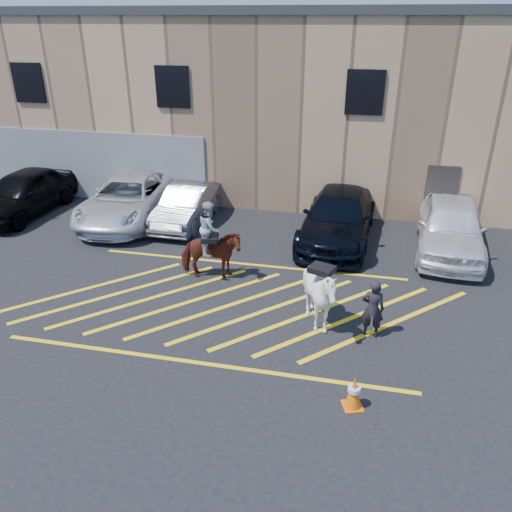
% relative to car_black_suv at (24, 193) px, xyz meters
% --- Properties ---
extents(ground, '(90.00, 90.00, 0.00)m').
position_rel_car_black_suv_xyz_m(ground, '(9.49, -4.73, -0.84)').
color(ground, black).
rests_on(ground, ground).
extents(car_black_suv, '(2.16, 5.01, 1.68)m').
position_rel_car_black_suv_xyz_m(car_black_suv, '(0.00, 0.00, 0.00)').
color(car_black_suv, black).
rests_on(car_black_suv, ground).
extents(car_white_pickup, '(3.09, 5.90, 1.59)m').
position_rel_car_black_suv_xyz_m(car_white_pickup, '(4.17, 0.33, -0.05)').
color(car_white_pickup, silver).
rests_on(car_white_pickup, ground).
extents(car_silver_sedan, '(1.53, 4.22, 1.38)m').
position_rel_car_black_suv_xyz_m(car_silver_sedan, '(6.45, 0.41, -0.15)').
color(car_silver_sedan, gray).
rests_on(car_silver_sedan, ground).
extents(car_blue_suv, '(2.63, 5.68, 1.61)m').
position_rel_car_black_suv_xyz_m(car_blue_suv, '(12.00, 0.08, -0.04)').
color(car_blue_suv, black).
rests_on(car_blue_suv, ground).
extents(car_white_suv, '(2.47, 5.19, 1.71)m').
position_rel_car_black_suv_xyz_m(car_white_suv, '(15.60, -0.16, 0.02)').
color(car_white_suv, white).
rests_on(car_white_suv, ground).
extents(handler, '(0.56, 0.38, 1.48)m').
position_rel_car_black_suv_xyz_m(handler, '(13.18, -5.61, -0.10)').
color(handler, black).
rests_on(handler, ground).
extents(warehouse, '(32.42, 10.20, 7.30)m').
position_rel_car_black_suv_xyz_m(warehouse, '(9.48, 7.26, 2.81)').
color(warehouse, tan).
rests_on(warehouse, ground).
extents(hatching_zone, '(12.60, 5.12, 0.01)m').
position_rel_car_black_suv_xyz_m(hatching_zone, '(9.49, -5.03, -0.84)').
color(hatching_zone, yellow).
rests_on(hatching_zone, ground).
extents(mounted_bay, '(1.90, 1.12, 2.36)m').
position_rel_car_black_suv_xyz_m(mounted_bay, '(8.59, -3.62, 0.11)').
color(mounted_bay, '#5C2415').
rests_on(mounted_bay, ground).
extents(saddled_white, '(1.92, 2.03, 1.79)m').
position_rel_car_black_suv_xyz_m(saddled_white, '(11.92, -5.51, 0.06)').
color(saddled_white, white).
rests_on(saddled_white, ground).
extents(traffic_cone, '(0.48, 0.48, 0.73)m').
position_rel_car_black_suv_xyz_m(traffic_cone, '(12.87, -8.20, -0.48)').
color(traffic_cone, orange).
rests_on(traffic_cone, ground).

